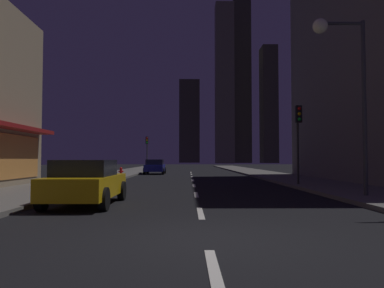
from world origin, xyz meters
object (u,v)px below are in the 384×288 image
at_px(car_parked_far, 155,167).
at_px(street_lamp_right, 341,63).
at_px(car_parked_near, 86,182).
at_px(traffic_light_far_left, 147,146).
at_px(fire_hydrant_far_left, 121,171).
at_px(traffic_light_near_right, 298,127).

height_order(car_parked_far, street_lamp_right, street_lamp_right).
height_order(car_parked_near, traffic_light_far_left, traffic_light_far_left).
relative_size(fire_hydrant_far_left, traffic_light_far_left, 0.16).
bearing_deg(traffic_light_far_left, fire_hydrant_far_left, -91.46).
relative_size(traffic_light_near_right, traffic_light_far_left, 1.00).
bearing_deg(car_parked_far, car_parked_near, -90.00).
relative_size(car_parked_near, traffic_light_near_right, 1.01).
bearing_deg(traffic_light_near_right, car_parked_near, -140.62).
bearing_deg(traffic_light_near_right, fire_hydrant_far_left, 135.14).
height_order(fire_hydrant_far_left, street_lamp_right, street_lamp_right).
height_order(fire_hydrant_far_left, traffic_light_near_right, traffic_light_near_right).
bearing_deg(street_lamp_right, traffic_light_far_left, 108.31).
distance_m(traffic_light_near_right, street_lamp_right, 6.12).
distance_m(car_parked_far, fire_hydrant_far_left, 6.32).
bearing_deg(traffic_light_far_left, car_parked_near, -86.85).
distance_m(car_parked_far, street_lamp_right, 25.10).
bearing_deg(fire_hydrant_far_left, traffic_light_near_right, -44.86).
distance_m(traffic_light_far_left, street_lamp_right, 34.68).
distance_m(car_parked_near, fire_hydrant_far_left, 18.95).
xyz_separation_m(car_parked_near, car_parked_far, (0.00, 24.69, 0.00)).
height_order(car_parked_far, fire_hydrant_far_left, car_parked_far).
bearing_deg(car_parked_near, car_parked_far, 90.00).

